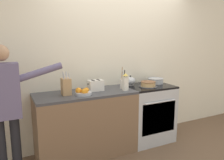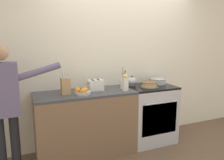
{
  "view_description": "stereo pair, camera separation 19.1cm",
  "coord_description": "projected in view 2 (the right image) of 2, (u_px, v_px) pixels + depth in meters",
  "views": [
    {
      "loc": [
        -1.71,
        -2.53,
        1.65
      ],
      "look_at": [
        -0.32,
        0.27,
        1.08
      ],
      "focal_mm": 35.0,
      "sensor_mm": 36.0,
      "label": 1
    },
    {
      "loc": [
        -1.54,
        -2.61,
        1.65
      ],
      "look_at": [
        -0.32,
        0.27,
        1.08
      ],
      "focal_mm": 35.0,
      "sensor_mm": 36.0,
      "label": 2
    }
  ],
  "objects": [
    {
      "name": "knife_block",
      "position": [
        65.0,
        86.0,
        2.94
      ],
      "size": [
        0.12,
        0.14,
        0.32
      ],
      "color": "tan",
      "rests_on": "counter_cabinet"
    },
    {
      "name": "utensil_crock",
      "position": [
        124.0,
        84.0,
        3.28
      ],
      "size": [
        0.1,
        0.1,
        0.33
      ],
      "color": "silver",
      "rests_on": "counter_cabinet"
    },
    {
      "name": "wall_back",
      "position": [
        122.0,
        62.0,
        3.58
      ],
      "size": [
        8.0,
        0.04,
        2.6
      ],
      "color": "silver",
      "rests_on": "ground_plane"
    },
    {
      "name": "person_baker",
      "position": [
        5.0,
        100.0,
        2.55
      ],
      "size": [
        0.92,
        0.2,
        1.6
      ],
      "rotation": [
        0.0,
        0.0,
        -0.21
      ],
      "color": "black",
      "rests_on": "ground_plane"
    },
    {
      "name": "layer_cake",
      "position": [
        149.0,
        85.0,
        3.39
      ],
      "size": [
        0.28,
        0.28,
        0.08
      ],
      "color": "#4C4C51",
      "rests_on": "stove_range"
    },
    {
      "name": "stove_range",
      "position": [
        149.0,
        114.0,
        3.57
      ],
      "size": [
        0.75,
        0.63,
        0.93
      ],
      "color": "#B7BABF",
      "rests_on": "ground_plane"
    },
    {
      "name": "mixing_bowl",
      "position": [
        158.0,
        81.0,
        3.64
      ],
      "size": [
        0.27,
        0.27,
        0.09
      ],
      "color": "#B7BABF",
      "rests_on": "stove_range"
    },
    {
      "name": "counter_cabinet",
      "position": [
        86.0,
        123.0,
        3.16
      ],
      "size": [
        1.4,
        0.6,
        0.93
      ],
      "color": "brown",
      "rests_on": "ground_plane"
    },
    {
      "name": "ground_plane",
      "position": [
        139.0,
        152.0,
        3.25
      ],
      "size": [
        16.0,
        16.0,
        0.0
      ],
      "primitive_type": "plane",
      "color": "brown"
    },
    {
      "name": "milk_carton",
      "position": [
        125.0,
        82.0,
        3.15
      ],
      "size": [
        0.07,
        0.07,
        0.25
      ],
      "color": "white",
      "rests_on": "counter_cabinet"
    },
    {
      "name": "tea_kettle",
      "position": [
        132.0,
        81.0,
        3.52
      ],
      "size": [
        0.19,
        0.16,
        0.16
      ],
      "color": "#B7BABF",
      "rests_on": "stove_range"
    },
    {
      "name": "fruit_bowl",
      "position": [
        82.0,
        92.0,
        2.94
      ],
      "size": [
        0.22,
        0.22,
        0.1
      ],
      "color": "#B7BABF",
      "rests_on": "counter_cabinet"
    },
    {
      "name": "toaster",
      "position": [
        96.0,
        85.0,
        3.17
      ],
      "size": [
        0.23,
        0.15,
        0.16
      ],
      "color": "silver",
      "rests_on": "counter_cabinet"
    }
  ]
}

